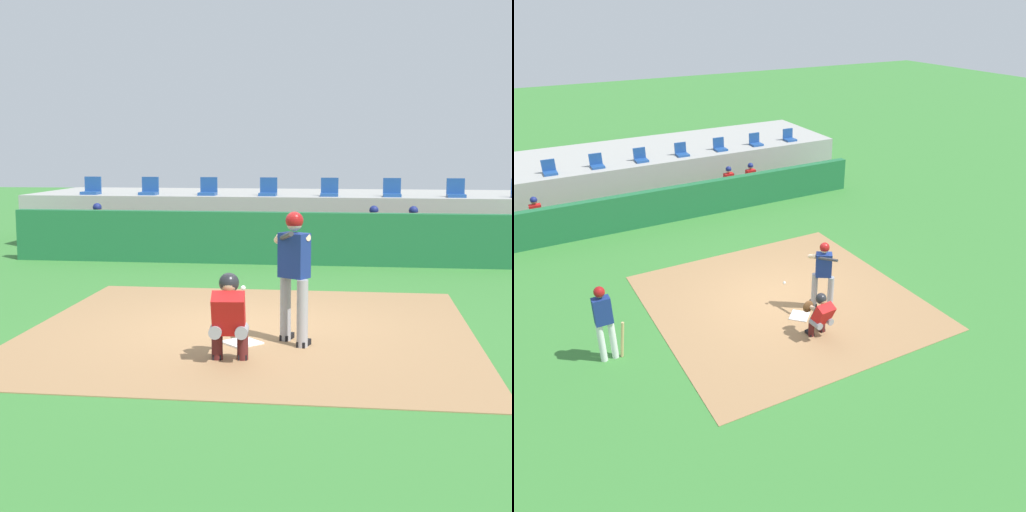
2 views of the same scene
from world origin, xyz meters
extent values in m
plane|color=#387A33|center=(0.00, 0.00, 0.00)|extent=(80.00, 80.00, 0.00)
cube|color=#9E754C|center=(0.00, 0.00, 0.01)|extent=(6.40, 6.40, 0.01)
cube|color=white|center=(0.00, -0.80, 0.02)|extent=(0.62, 0.62, 0.02)
cylinder|color=#99999E|center=(0.57, -0.56, 0.46)|extent=(0.15, 0.15, 0.92)
cylinder|color=#99999E|center=(0.83, -0.89, 0.46)|extent=(0.15, 0.15, 0.92)
cube|color=navy|center=(0.70, -0.72, 1.22)|extent=(0.45, 0.40, 0.60)
sphere|color=beige|center=(0.70, -0.72, 1.65)|extent=(0.21, 0.21, 0.21)
sphere|color=maroon|center=(0.70, -0.72, 1.68)|extent=(0.24, 0.24, 0.24)
cylinder|color=beige|center=(0.48, -0.56, 1.43)|extent=(0.17, 0.27, 0.17)
cylinder|color=beige|center=(0.67, -0.62, 1.43)|extent=(0.51, 0.41, 0.18)
cylinder|color=#333338|center=(0.57, -0.85, 1.48)|extent=(0.32, 0.82, 0.24)
cube|color=black|center=(0.59, -0.50, 0.04)|extent=(0.19, 0.28, 0.09)
cube|color=black|center=(0.84, -0.83, 0.04)|extent=(0.19, 0.28, 0.09)
cylinder|color=gray|center=(-0.17, -1.76, 0.42)|extent=(0.19, 0.33, 0.16)
cylinder|color=#4C1919|center=(-0.19, -1.62, 0.21)|extent=(0.14, 0.14, 0.42)
cube|color=black|center=(-0.19, -1.56, 0.04)|extent=(0.13, 0.25, 0.08)
cylinder|color=gray|center=(0.15, -1.74, 0.42)|extent=(0.19, 0.33, 0.16)
cylinder|color=#4C1919|center=(0.13, -1.59, 0.21)|extent=(0.14, 0.14, 0.42)
cube|color=black|center=(0.13, -1.53, 0.04)|extent=(0.13, 0.25, 0.08)
cube|color=red|center=(-0.01, -1.80, 0.64)|extent=(0.44, 0.47, 0.57)
cube|color=#2D2D33|center=(-0.02, -1.68, 0.64)|extent=(0.40, 0.29, 0.45)
sphere|color=tan|center=(-0.02, -1.72, 0.98)|extent=(0.21, 0.21, 0.21)
sphere|color=#232328|center=(-0.02, -1.70, 1.00)|extent=(0.25, 0.25, 0.25)
cylinder|color=tan|center=(-0.07, -1.58, 0.64)|extent=(0.14, 0.46, 0.10)
ellipsoid|color=brown|center=(-0.13, -1.36, 0.64)|extent=(0.29, 0.15, 0.30)
sphere|color=white|center=(-0.07, -0.17, 0.66)|extent=(0.07, 0.07, 0.07)
cube|color=#1E6638|center=(0.00, 6.50, 0.60)|extent=(13.00, 0.30, 1.20)
cube|color=olive|center=(0.00, 7.50, 0.23)|extent=(11.80, 0.44, 0.45)
cylinder|color=#939399|center=(-5.01, 7.25, 0.49)|extent=(0.15, 0.40, 0.15)
cylinder|color=#939399|center=(-5.01, 7.05, 0.23)|extent=(0.13, 0.13, 0.45)
cube|color=maroon|center=(-5.01, 7.00, 0.04)|extent=(0.11, 0.24, 0.08)
cylinder|color=#939399|center=(-4.75, 7.25, 0.49)|extent=(0.15, 0.40, 0.15)
cylinder|color=#939399|center=(-4.75, 7.05, 0.23)|extent=(0.13, 0.13, 0.45)
cube|color=maroon|center=(-4.75, 7.00, 0.04)|extent=(0.11, 0.24, 0.08)
cube|color=red|center=(-4.88, 7.47, 0.76)|extent=(0.36, 0.22, 0.54)
sphere|color=#996B4C|center=(-4.88, 7.47, 1.15)|extent=(0.20, 0.20, 0.20)
sphere|color=navy|center=(-4.88, 7.47, 1.19)|extent=(0.22, 0.22, 0.22)
cylinder|color=#996B4C|center=(-5.08, 7.33, 0.65)|extent=(0.09, 0.41, 0.22)
cylinder|color=#996B4C|center=(-4.68, 7.33, 0.65)|extent=(0.09, 0.41, 0.22)
cylinder|color=#939399|center=(1.81, 7.25, 0.49)|extent=(0.15, 0.40, 0.15)
cylinder|color=#939399|center=(1.81, 7.05, 0.23)|extent=(0.13, 0.13, 0.45)
cube|color=maroon|center=(1.81, 7.00, 0.04)|extent=(0.11, 0.24, 0.08)
cylinder|color=#939399|center=(2.07, 7.25, 0.49)|extent=(0.15, 0.40, 0.15)
cylinder|color=#939399|center=(2.07, 7.05, 0.23)|extent=(0.13, 0.13, 0.45)
cube|color=maroon|center=(2.07, 7.00, 0.04)|extent=(0.11, 0.24, 0.08)
cube|color=red|center=(1.94, 7.47, 0.76)|extent=(0.36, 0.22, 0.54)
sphere|color=beige|center=(1.94, 7.47, 1.15)|extent=(0.20, 0.20, 0.20)
sphere|color=navy|center=(1.94, 7.47, 1.19)|extent=(0.22, 0.22, 0.22)
cylinder|color=beige|center=(1.74, 7.33, 0.65)|extent=(0.09, 0.41, 0.22)
cylinder|color=beige|center=(2.14, 7.33, 0.65)|extent=(0.09, 0.41, 0.22)
cylinder|color=#939399|center=(2.73, 7.25, 0.49)|extent=(0.15, 0.40, 0.15)
cylinder|color=#939399|center=(2.73, 7.05, 0.23)|extent=(0.13, 0.13, 0.45)
cube|color=maroon|center=(2.73, 7.00, 0.04)|extent=(0.11, 0.24, 0.08)
cylinder|color=#939399|center=(2.99, 7.25, 0.49)|extent=(0.15, 0.40, 0.15)
cylinder|color=#939399|center=(2.99, 7.05, 0.23)|extent=(0.13, 0.13, 0.45)
cube|color=maroon|center=(2.99, 7.00, 0.04)|extent=(0.11, 0.24, 0.08)
cube|color=red|center=(2.86, 7.47, 0.76)|extent=(0.36, 0.22, 0.54)
sphere|color=beige|center=(2.86, 7.47, 1.15)|extent=(0.20, 0.20, 0.20)
sphere|color=navy|center=(2.86, 7.47, 1.19)|extent=(0.22, 0.22, 0.22)
cylinder|color=beige|center=(2.66, 7.33, 0.65)|extent=(0.09, 0.41, 0.22)
cylinder|color=beige|center=(3.06, 7.33, 0.65)|extent=(0.09, 0.41, 0.22)
cube|color=#9E9E99|center=(0.00, 10.90, 0.70)|extent=(15.00, 4.40, 1.40)
cube|color=#1E478C|center=(-5.69, 9.30, 1.44)|extent=(0.46, 0.46, 0.08)
cube|color=#1E478C|center=(-5.69, 9.50, 1.68)|extent=(0.46, 0.06, 0.40)
cube|color=#1E478C|center=(-4.06, 9.30, 1.44)|extent=(0.46, 0.46, 0.08)
cube|color=#1E478C|center=(-4.06, 9.50, 1.68)|extent=(0.46, 0.06, 0.40)
cube|color=#1E478C|center=(-2.44, 9.30, 1.44)|extent=(0.46, 0.46, 0.08)
cube|color=#1E478C|center=(-2.44, 9.50, 1.68)|extent=(0.46, 0.06, 0.40)
cube|color=#1E478C|center=(-0.81, 9.30, 1.44)|extent=(0.46, 0.46, 0.08)
cube|color=#1E478C|center=(-0.81, 9.50, 1.68)|extent=(0.46, 0.06, 0.40)
cube|color=#1E478C|center=(0.81, 9.30, 1.44)|extent=(0.46, 0.46, 0.08)
cube|color=#1E478C|center=(0.81, 9.50, 1.68)|extent=(0.46, 0.06, 0.40)
cube|color=#1E478C|center=(2.44, 9.30, 1.44)|extent=(0.46, 0.46, 0.08)
cube|color=#1E478C|center=(2.44, 9.50, 1.68)|extent=(0.46, 0.06, 0.40)
cube|color=#1E478C|center=(4.06, 9.30, 1.44)|extent=(0.46, 0.46, 0.08)
cube|color=#1E478C|center=(4.06, 9.50, 1.68)|extent=(0.46, 0.06, 0.40)
camera|label=1|loc=(1.50, -10.72, 2.62)|focal=53.30mm
camera|label=2|loc=(-5.81, -9.91, 7.07)|focal=36.80mm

